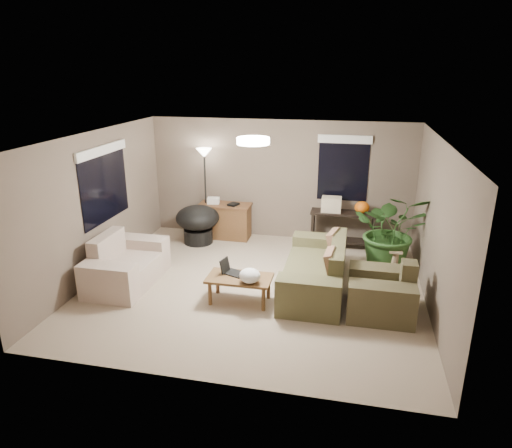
% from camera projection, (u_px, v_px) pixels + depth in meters
% --- Properties ---
extents(room_shell, '(5.50, 5.50, 5.50)m').
position_uv_depth(room_shell, '(253.00, 216.00, 7.24)').
color(room_shell, tan).
rests_on(room_shell, ground).
extents(main_sofa, '(0.95, 2.20, 0.85)m').
position_uv_depth(main_sofa, '(317.00, 272.00, 7.50)').
color(main_sofa, brown).
rests_on(main_sofa, ground).
extents(throw_pillows, '(0.33, 1.38, 0.47)m').
position_uv_depth(throw_pillows, '(334.00, 254.00, 7.33)').
color(throw_pillows, '#8C7251').
rests_on(throw_pillows, main_sofa).
extents(loveseat, '(0.90, 1.60, 0.85)m').
position_uv_depth(loveseat, '(125.00, 266.00, 7.71)').
color(loveseat, beige).
rests_on(loveseat, ground).
extents(armchair, '(0.95, 1.00, 0.85)m').
position_uv_depth(armchair, '(382.00, 294.00, 6.76)').
color(armchair, '#4A442C').
rests_on(armchair, ground).
extents(coffee_table, '(1.00, 0.55, 0.42)m').
position_uv_depth(coffee_table, '(239.00, 281.00, 7.06)').
color(coffee_table, brown).
rests_on(coffee_table, ground).
extents(laptop, '(0.42, 0.34, 0.24)m').
position_uv_depth(laptop, '(231.00, 270.00, 7.15)').
color(laptop, black).
rests_on(laptop, coffee_table).
extents(plastic_bag, '(0.35, 0.33, 0.22)m').
position_uv_depth(plastic_bag, '(250.00, 276.00, 6.82)').
color(plastic_bag, white).
rests_on(plastic_bag, coffee_table).
extents(desk, '(1.10, 0.50, 0.75)m').
position_uv_depth(desk, '(225.00, 221.00, 9.76)').
color(desk, brown).
rests_on(desk, ground).
extents(desk_papers, '(0.71, 0.31, 0.12)m').
position_uv_depth(desk_papers, '(218.00, 201.00, 9.65)').
color(desk_papers, silver).
rests_on(desk_papers, desk).
extents(console_table, '(1.30, 0.40, 0.75)m').
position_uv_depth(console_table, '(343.00, 227.00, 9.21)').
color(console_table, black).
rests_on(console_table, ground).
extents(pumpkin, '(0.38, 0.38, 0.24)m').
position_uv_depth(pumpkin, '(362.00, 207.00, 9.00)').
color(pumpkin, orange).
rests_on(pumpkin, console_table).
extents(cardboard_box, '(0.39, 0.29, 0.29)m').
position_uv_depth(cardboard_box, '(331.00, 204.00, 9.11)').
color(cardboard_box, beige).
rests_on(cardboard_box, console_table).
extents(papasan_chair, '(1.19, 1.19, 0.80)m').
position_uv_depth(papasan_chair, '(198.00, 221.00, 9.44)').
color(papasan_chair, black).
rests_on(papasan_chair, ground).
extents(floor_lamp, '(0.32, 0.32, 1.91)m').
position_uv_depth(floor_lamp, '(204.00, 163.00, 9.46)').
color(floor_lamp, black).
rests_on(floor_lamp, ground).
extents(ceiling_fixture, '(0.50, 0.50, 0.10)m').
position_uv_depth(ceiling_fixture, '(253.00, 141.00, 6.85)').
color(ceiling_fixture, white).
rests_on(ceiling_fixture, room_shell).
extents(houseplant, '(1.31, 1.46, 1.14)m').
position_uv_depth(houseplant, '(391.00, 239.00, 8.18)').
color(houseplant, '#2D5923').
rests_on(houseplant, ground).
extents(cat_scratching_post, '(0.32, 0.32, 0.50)m').
position_uv_depth(cat_scratching_post, '(394.00, 265.00, 7.95)').
color(cat_scratching_post, tan).
rests_on(cat_scratching_post, ground).
extents(window_left, '(0.05, 1.56, 1.33)m').
position_uv_depth(window_left, '(104.00, 171.00, 7.89)').
color(window_left, black).
rests_on(window_left, room_shell).
extents(window_back, '(1.06, 0.05, 1.33)m').
position_uv_depth(window_back, '(344.00, 157.00, 9.09)').
color(window_back, black).
rests_on(window_back, room_shell).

